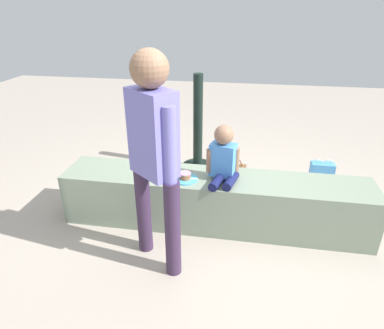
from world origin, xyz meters
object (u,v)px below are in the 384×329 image
(water_bottle_near_gift, at_px, (168,167))
(handbag_brown_canvas, at_px, (230,175))
(adult_standing, at_px, (154,147))
(gift_bag, at_px, (321,175))
(handbag_black_leather, at_px, (122,182))
(cake_box_white, at_px, (288,194))
(child_seated, at_px, (223,157))
(cake_plate, at_px, (185,177))
(party_cup_red, at_px, (152,171))
(water_bottle_far_side, at_px, (147,149))

(water_bottle_near_gift, xyz_separation_m, handbag_brown_canvas, (0.74, -0.16, 0.04))
(adult_standing, distance_m, handbag_brown_canvas, 1.61)
(gift_bag, height_order, handbag_black_leather, gift_bag)
(gift_bag, relative_size, cake_box_white, 1.10)
(handbag_black_leather, bearing_deg, adult_standing, -55.29)
(child_seated, bearing_deg, handbag_brown_canvas, 87.47)
(adult_standing, distance_m, cake_plate, 0.69)
(party_cup_red, bearing_deg, adult_standing, -71.93)
(gift_bag, relative_size, party_cup_red, 3.17)
(child_seated, distance_m, water_bottle_near_gift, 1.31)
(water_bottle_far_side, bearing_deg, cake_box_white, -24.22)
(adult_standing, bearing_deg, handbag_black_leather, 124.71)
(cake_box_white, bearing_deg, cake_plate, -147.14)
(cake_plate, bearing_deg, handbag_black_leather, 149.12)
(handbag_brown_canvas, bearing_deg, cake_plate, -113.39)
(cake_box_white, relative_size, handbag_brown_canvas, 0.86)
(cake_box_white, bearing_deg, party_cup_red, 169.79)
(gift_bag, relative_size, water_bottle_near_gift, 1.81)
(child_seated, distance_m, party_cup_red, 1.38)
(child_seated, relative_size, water_bottle_far_side, 2.09)
(cake_plate, relative_size, cake_box_white, 0.72)
(cake_box_white, bearing_deg, adult_standing, -134.44)
(water_bottle_near_gift, height_order, handbag_black_leather, handbag_black_leather)
(child_seated, bearing_deg, cake_box_white, 41.63)
(party_cup_red, relative_size, cake_box_white, 0.35)
(party_cup_red, bearing_deg, water_bottle_near_gift, 21.21)
(water_bottle_far_side, relative_size, party_cup_red, 2.13)
(child_seated, height_order, party_cup_red, child_seated)
(child_seated, distance_m, water_bottle_far_side, 1.83)
(adult_standing, height_order, water_bottle_far_side, adult_standing)
(handbag_black_leather, relative_size, handbag_brown_canvas, 0.93)
(cake_plate, relative_size, party_cup_red, 2.07)
(water_bottle_far_side, height_order, handbag_black_leather, handbag_black_leather)
(cake_plate, xyz_separation_m, handbag_black_leather, (-0.78, 0.46, -0.37))
(party_cup_red, xyz_separation_m, handbag_brown_canvas, (0.92, -0.09, 0.07))
(party_cup_red, distance_m, handbag_brown_canvas, 0.93)
(child_seated, distance_m, adult_standing, 0.74)
(child_seated, xyz_separation_m, water_bottle_far_side, (-1.09, 1.35, -0.58))
(cake_plate, distance_m, cake_box_white, 1.23)
(party_cup_red, distance_m, handbag_black_leather, 0.49)
(child_seated, distance_m, cake_plate, 0.37)
(adult_standing, height_order, water_bottle_near_gift, adult_standing)
(adult_standing, relative_size, cake_plate, 7.15)
(adult_standing, distance_m, cake_box_white, 1.80)
(cake_plate, relative_size, handbag_black_leather, 0.67)
(adult_standing, bearing_deg, handbag_brown_canvas, 69.99)
(water_bottle_near_gift, relative_size, cake_box_white, 0.61)
(adult_standing, relative_size, water_bottle_far_side, 6.95)
(water_bottle_far_side, relative_size, cake_box_white, 0.74)
(handbag_black_leather, bearing_deg, child_seated, -20.85)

